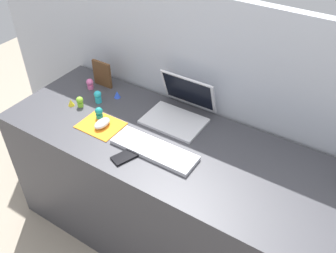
% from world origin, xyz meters
% --- Properties ---
extents(ground_plane, '(6.00, 6.00, 0.00)m').
position_xyz_m(ground_plane, '(0.00, 0.00, 0.00)').
color(ground_plane, gray).
extents(back_wall, '(2.98, 0.05, 1.33)m').
position_xyz_m(back_wall, '(0.00, 0.35, 0.67)').
color(back_wall, '#B2B7C1').
rests_on(back_wall, ground_plane).
extents(desk, '(1.78, 0.63, 0.74)m').
position_xyz_m(desk, '(0.00, 0.00, 0.37)').
color(desk, '#38383D').
rests_on(desk, ground_plane).
extents(laptop, '(0.30, 0.28, 0.20)m').
position_xyz_m(laptop, '(-0.09, 0.20, 0.79)').
color(laptop, silver).
rests_on(laptop, desk).
extents(keyboard, '(0.41, 0.13, 0.02)m').
position_xyz_m(keyboard, '(-0.05, -0.09, 0.75)').
color(keyboard, silver).
rests_on(keyboard, desk).
extents(mousepad, '(0.21, 0.17, 0.00)m').
position_xyz_m(mousepad, '(-0.38, -0.08, 0.74)').
color(mousepad, orange).
rests_on(mousepad, desk).
extents(mouse, '(0.06, 0.10, 0.03)m').
position_xyz_m(mouse, '(-0.37, -0.08, 0.76)').
color(mouse, silver).
rests_on(mouse, mousepad).
extents(cell_phone, '(0.11, 0.14, 0.01)m').
position_xyz_m(cell_phone, '(-0.14, -0.19, 0.74)').
color(cell_phone, black).
rests_on(cell_phone, desk).
extents(picture_frame, '(0.12, 0.02, 0.15)m').
position_xyz_m(picture_frame, '(-0.61, 0.21, 0.81)').
color(picture_frame, brown).
rests_on(picture_frame, desk).
extents(toy_figurine_blue, '(0.04, 0.04, 0.04)m').
position_xyz_m(toy_figurine_blue, '(-0.47, 0.16, 0.76)').
color(toy_figurine_blue, blue).
rests_on(toy_figurine_blue, desk).
extents(toy_figurine_pink, '(0.04, 0.04, 0.06)m').
position_xyz_m(toy_figurine_pink, '(-0.65, 0.15, 0.77)').
color(toy_figurine_pink, pink).
rests_on(toy_figurine_pink, desk).
extents(toy_figurine_yellow, '(0.03, 0.03, 0.04)m').
position_xyz_m(toy_figurine_yellow, '(-0.63, -0.03, 0.76)').
color(toy_figurine_yellow, yellow).
rests_on(toy_figurine_yellow, desk).
extents(toy_figurine_cyan, '(0.04, 0.04, 0.07)m').
position_xyz_m(toy_figurine_cyan, '(-0.53, 0.07, 0.78)').
color(toy_figurine_cyan, '#28B7CC').
rests_on(toy_figurine_cyan, desk).
extents(toy_figurine_teal, '(0.04, 0.04, 0.06)m').
position_xyz_m(toy_figurine_teal, '(-0.43, -0.03, 0.77)').
color(toy_figurine_teal, teal).
rests_on(toy_figurine_teal, desk).
extents(toy_figurine_lime, '(0.04, 0.04, 0.06)m').
position_xyz_m(toy_figurine_lime, '(-0.58, -0.01, 0.77)').
color(toy_figurine_lime, '#8CDB33').
rests_on(toy_figurine_lime, desk).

